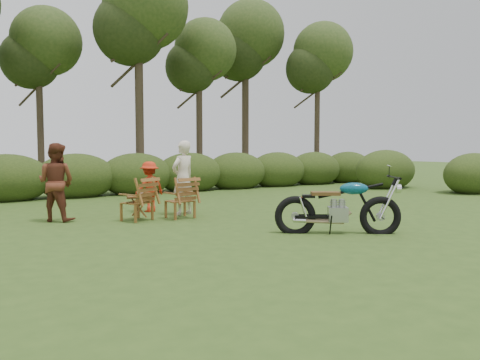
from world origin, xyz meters
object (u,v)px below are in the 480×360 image
child (150,212)px  adult_b (57,221)px  motorcycle (337,233)px  adult_a (183,214)px  cup (140,193)px  lawn_chair_right (180,218)px  lawn_chair_left (137,220)px  side_table (139,208)px

child → adult_b: bearing=-6.0°
motorcycle → adult_a: adult_a is taller
cup → adult_b: bearing=153.3°
lawn_chair_right → lawn_chair_left: bearing=-16.2°
adult_b → child: size_ratio=1.35×
adult_a → child: (-0.49, 0.88, 0.00)m
adult_b → child: 2.25m
cup → child: 1.42m
lawn_chair_left → adult_a: 1.26m
lawn_chair_left → adult_b: (-1.48, 0.83, 0.00)m
motorcycle → lawn_chair_left: bearing=161.7°
cup → lawn_chair_right: bearing=-14.3°
motorcycle → lawn_chair_left: size_ratio=2.34×
motorcycle → side_table: motorcycle is taller
side_table → adult_b: bearing=152.1°
lawn_chair_right → adult_a: (0.29, 0.45, 0.00)m
motorcycle → cup: 4.31m
motorcycle → lawn_chair_right: 3.64m
motorcycle → adult_a: 3.94m
lawn_chair_right → child: (-0.20, 1.33, 0.00)m
side_table → adult_b: (-1.54, 0.81, -0.27)m
adult_a → child: adult_a is taller
lawn_chair_right → lawn_chair_left: 0.96m
motorcycle → child: size_ratio=1.76×
lawn_chair_left → adult_b: bearing=-54.0°
adult_a → cup: bearing=-7.5°
motorcycle → cup: cup is taller
lawn_chair_right → side_table: side_table is taller
lawn_chair_right → lawn_chair_left: size_ratio=0.98×
motorcycle → cup: (-2.49, 3.47, 0.59)m
lawn_chair_right → adult_a: size_ratio=0.53×
adult_b → lawn_chair_right: bearing=-159.5°
adult_b → lawn_chair_left: bearing=-166.2°
cup → adult_a: size_ratio=0.07×
adult_a → adult_b: bearing=-30.8°
cup → adult_a: adult_a is taller
motorcycle → adult_b: 5.88m
lawn_chair_left → adult_b: adult_b is taller
motorcycle → adult_a: size_ratio=1.25×
adult_a → child: bearing=-80.3°
lawn_chair_right → adult_a: 0.54m
adult_b → child: (2.22, 0.32, 0.00)m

